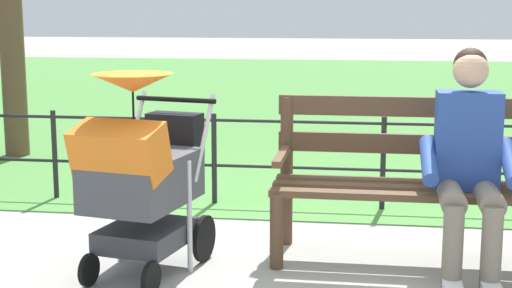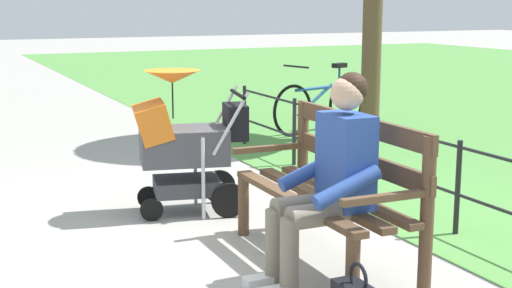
# 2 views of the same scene
# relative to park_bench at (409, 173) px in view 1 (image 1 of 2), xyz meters

# --- Properties ---
(ground_plane) EXTENTS (60.00, 60.00, 0.00)m
(ground_plane) POSITION_rel_park_bench_xyz_m (0.76, 0.12, -0.53)
(ground_plane) COLOR #9E9B93
(grass_lawn) EXTENTS (40.00, 16.00, 0.01)m
(grass_lawn) POSITION_rel_park_bench_xyz_m (0.76, -8.68, -0.52)
(grass_lawn) COLOR #518E42
(grass_lawn) RESTS_ON ground
(park_bench) EXTENTS (1.61, 0.62, 0.96)m
(park_bench) POSITION_rel_park_bench_xyz_m (0.00, 0.00, 0.00)
(park_bench) COLOR brown
(park_bench) RESTS_ON ground
(person_on_bench) EXTENTS (0.53, 0.74, 1.28)m
(person_on_bench) POSITION_rel_park_bench_xyz_m (-0.32, 0.22, 0.15)
(person_on_bench) COLOR slate
(person_on_bench) RESTS_ON ground
(stroller) EXTENTS (0.67, 0.96, 1.15)m
(stroller) POSITION_rel_park_bench_xyz_m (1.49, 0.51, 0.07)
(stroller) COLOR black
(stroller) RESTS_ON ground
(park_fence) EXTENTS (6.42, 0.04, 0.70)m
(park_fence) POSITION_rel_park_bench_xyz_m (0.76, -1.11, -0.11)
(park_fence) COLOR black
(park_fence) RESTS_ON ground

